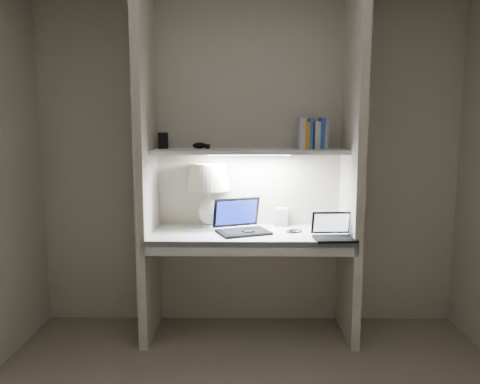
{
  "coord_description": "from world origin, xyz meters",
  "views": [
    {
      "loc": [
        -0.03,
        -2.08,
        1.53
      ],
      "look_at": [
        -0.06,
        1.05,
        1.09
      ],
      "focal_mm": 35.0,
      "sensor_mm": 36.0,
      "label": 1
    }
  ],
  "objects_px": {
    "table_lamp": "(209,184)",
    "speaker": "(282,217)",
    "book_row": "(313,134)",
    "laptop_netbook": "(334,233)",
    "laptop_main": "(241,224)"
  },
  "relations": [
    {
      "from": "table_lamp",
      "to": "laptop_main",
      "type": "relative_size",
      "value": 1.1
    },
    {
      "from": "table_lamp",
      "to": "book_row",
      "type": "relative_size",
      "value": 2.15
    },
    {
      "from": "table_lamp",
      "to": "laptop_netbook",
      "type": "height_order",
      "value": "table_lamp"
    },
    {
      "from": "laptop_netbook",
      "to": "book_row",
      "type": "relative_size",
      "value": 1.27
    },
    {
      "from": "speaker",
      "to": "book_row",
      "type": "distance_m",
      "value": 0.67
    },
    {
      "from": "laptop_netbook",
      "to": "book_row",
      "type": "distance_m",
      "value": 0.76
    },
    {
      "from": "speaker",
      "to": "book_row",
      "type": "height_order",
      "value": "book_row"
    },
    {
      "from": "table_lamp",
      "to": "speaker",
      "type": "height_order",
      "value": "table_lamp"
    },
    {
      "from": "speaker",
      "to": "table_lamp",
      "type": "bearing_deg",
      "value": -162.19
    },
    {
      "from": "laptop_netbook",
      "to": "speaker",
      "type": "xyz_separation_m",
      "value": [
        -0.32,
        0.41,
        0.03
      ]
    },
    {
      "from": "speaker",
      "to": "book_row",
      "type": "bearing_deg",
      "value": -0.7
    },
    {
      "from": "laptop_main",
      "to": "speaker",
      "type": "height_order",
      "value": "laptop_main"
    },
    {
      "from": "table_lamp",
      "to": "book_row",
      "type": "bearing_deg",
      "value": -0.65
    },
    {
      "from": "table_lamp",
      "to": "laptop_netbook",
      "type": "xyz_separation_m",
      "value": [
        0.88,
        -0.36,
        -0.29
      ]
    },
    {
      "from": "table_lamp",
      "to": "speaker",
      "type": "bearing_deg",
      "value": 4.61
    }
  ]
}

